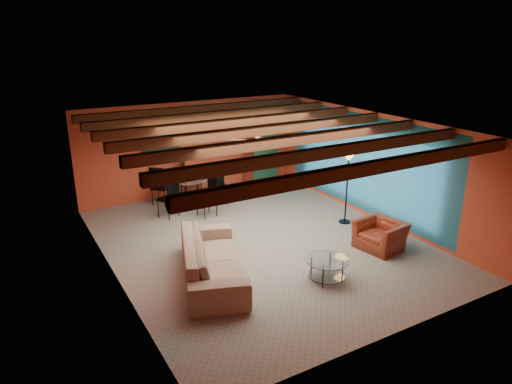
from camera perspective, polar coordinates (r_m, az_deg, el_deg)
room at (r=10.01m, az=0.26°, el=6.42°), size 6.52×8.01×2.71m
sofa at (r=9.09m, az=-5.39°, el=-8.17°), size 1.91×2.95×0.80m
armchair at (r=10.64m, az=14.96°, el=-5.09°), size 0.99×1.09×0.63m
coffee_table at (r=9.18m, az=8.63°, el=-9.32°), size 0.94×0.94×0.44m
dining_table at (r=12.71m, az=-8.17°, el=0.54°), size 2.46×2.46×1.12m
armoire at (r=14.45m, az=0.66°, el=4.36°), size 1.12×0.77×1.79m
floor_lamp at (r=11.66m, az=11.04°, el=0.52°), size 0.44×0.44×1.83m
ceiling_fan at (r=9.92m, az=0.58°, el=6.30°), size 1.50×1.50×0.44m
painting at (r=13.26m, az=-11.60°, el=6.00°), size 1.05×0.03×0.65m
potted_plant at (r=14.20m, az=0.68°, el=8.86°), size 0.55×0.50×0.51m
vase at (r=12.52m, az=-8.31°, el=3.39°), size 0.19×0.19×0.19m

